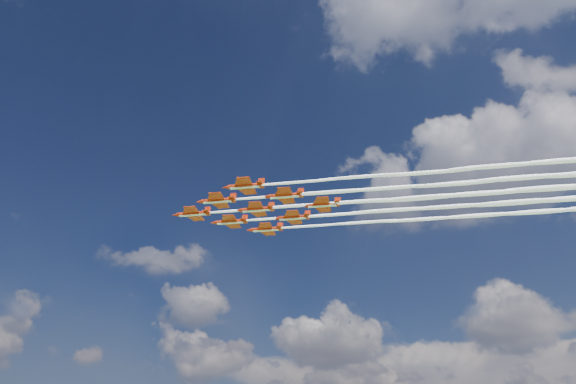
% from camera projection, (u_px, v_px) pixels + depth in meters
% --- Properties ---
extents(jet_lead, '(124.59, 61.75, 2.83)m').
position_uv_depth(jet_lead, '(423.00, 197.00, 151.86)').
color(jet_lead, '#AB2109').
extents(jet_row2_port, '(124.59, 61.75, 2.83)m').
position_uv_depth(jet_row2_port, '(461.00, 183.00, 144.31)').
color(jet_row2_port, '#AB2109').
extents(jet_row2_starb, '(124.59, 61.75, 2.83)m').
position_uv_depth(jet_row2_starb, '(456.00, 206.00, 156.77)').
color(jet_row2_starb, '#AB2109').
extents(jet_row3_port, '(124.59, 61.75, 2.83)m').
position_uv_depth(jet_row3_port, '(504.00, 166.00, 136.75)').
color(jet_row3_port, '#AB2109').
extents(jet_row3_centre, '(124.59, 61.75, 2.83)m').
position_uv_depth(jet_row3_centre, '(494.00, 192.00, 149.21)').
color(jet_row3_centre, '#AB2109').
extents(jet_row3_starb, '(124.59, 61.75, 2.83)m').
position_uv_depth(jet_row3_starb, '(486.00, 215.00, 161.68)').
color(jet_row3_starb, '#AB2109').
extents(jet_row4_port, '(124.59, 61.75, 2.83)m').
position_uv_depth(jet_row4_port, '(537.00, 177.00, 141.66)').
color(jet_row4_port, '#AB2109').
extents(jet_row4_starb, '(124.59, 61.75, 2.83)m').
position_uv_depth(jet_row4_starb, '(525.00, 202.00, 154.12)').
color(jet_row4_starb, '#AB2109').
extents(jet_tail, '(124.59, 61.75, 2.83)m').
position_uv_depth(jet_tail, '(569.00, 187.00, 146.57)').
color(jet_tail, '#AB2109').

